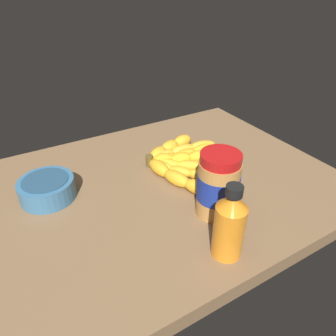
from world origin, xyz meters
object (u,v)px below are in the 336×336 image
(banana_bunch, at_px, (180,160))
(honey_bottle, at_px, (230,224))
(peanut_butter_jar, at_px, (218,185))
(small_bowl, at_px, (47,188))

(banana_bunch, relative_size, honey_bottle, 1.84)
(banana_bunch, bearing_deg, peanut_butter_jar, -99.75)
(peanut_butter_jar, bearing_deg, honey_bottle, -118.06)
(honey_bottle, bearing_deg, small_bowl, 126.58)
(small_bowl, bearing_deg, banana_bunch, -5.79)
(banana_bunch, height_order, small_bowl, small_bowl)
(banana_bunch, xyz_separation_m, small_bowl, (-0.34, 0.03, 0.01))
(honey_bottle, bearing_deg, peanut_butter_jar, 61.94)
(peanut_butter_jar, xyz_separation_m, small_bowl, (-0.31, 0.24, -0.05))
(peanut_butter_jar, height_order, small_bowl, peanut_butter_jar)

